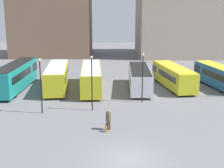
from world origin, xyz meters
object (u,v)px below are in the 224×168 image
(bus_1, at_px, (57,76))
(bus_0, at_px, (16,76))
(bus_5, at_px, (217,75))
(traveler, at_px, (108,118))
(bus_2, at_px, (91,77))
(lamp_post_1, at_px, (143,74))
(bus_4, at_px, (173,76))
(lamp_post_2, at_px, (41,81))
(suitcase, at_px, (106,129))
(bus_3, at_px, (139,78))
(lamp_post_3, at_px, (92,79))

(bus_1, bearing_deg, bus_0, 88.83)
(bus_5, relative_size, traveler, 5.37)
(bus_1, xyz_separation_m, bus_2, (4.45, -0.28, -0.02))
(traveler, relative_size, lamp_post_1, 0.33)
(bus_4, relative_size, lamp_post_2, 1.96)
(lamp_post_2, bearing_deg, suitcase, -37.85)
(bus_2, distance_m, traveler, 14.40)
(bus_1, distance_m, bus_2, 4.46)
(traveler, bearing_deg, bus_5, -48.71)
(bus_0, bearing_deg, bus_3, -88.35)
(bus_4, relative_size, lamp_post_1, 1.96)
(bus_3, bearing_deg, traveler, 166.44)
(bus_2, xyz_separation_m, lamp_post_3, (0.58, -8.86, 1.68))
(bus_1, xyz_separation_m, lamp_post_3, (5.03, -9.13, 1.67))
(suitcase, height_order, lamp_post_1, lamp_post_1)
(traveler, xyz_separation_m, suitcase, (-0.21, -0.47, -0.78))
(bus_0, xyz_separation_m, bus_1, (5.23, 0.35, -0.18))
(bus_1, xyz_separation_m, traveler, (6.70, -14.49, -0.58))
(bus_2, bearing_deg, bus_1, 83.68)
(bus_4, xyz_separation_m, lamp_post_3, (-10.26, -9.91, 1.79))
(bus_2, relative_size, bus_3, 1.13)
(suitcase, bearing_deg, bus_1, 18.08)
(suitcase, distance_m, lamp_post_3, 6.73)
(bus_0, xyz_separation_m, lamp_post_2, (5.29, -9.62, 1.43))
(suitcase, bearing_deg, traveler, -28.94)
(bus_3, distance_m, lamp_post_3, 10.63)
(bus_2, bearing_deg, bus_3, -93.27)
(bus_3, relative_size, traveler, 5.84)
(bus_3, xyz_separation_m, traveler, (-4.01, -14.16, -0.45))
(bus_2, bearing_deg, bus_4, -87.24)
(bus_3, xyz_separation_m, suitcase, (-4.22, -14.63, -1.24))
(bus_5, xyz_separation_m, suitcase, (-14.80, -15.93, -1.25))
(bus_5, xyz_separation_m, lamp_post_1, (-10.85, -7.29, 1.71))
(bus_0, relative_size, lamp_post_1, 2.23)
(lamp_post_3, bearing_deg, bus_0, 139.42)
(lamp_post_1, bearing_deg, lamp_post_2, -160.62)
(lamp_post_3, bearing_deg, suitcase, -75.96)
(bus_4, relative_size, lamp_post_3, 1.91)
(bus_3, height_order, bus_5, bus_5)
(bus_0, distance_m, bus_3, 15.94)
(bus_3, xyz_separation_m, lamp_post_3, (-5.68, -8.80, 1.79))
(bus_0, bearing_deg, bus_2, -87.98)
(traveler, distance_m, lamp_post_3, 6.04)
(bus_3, height_order, traveler, bus_3)
(bus_3, xyz_separation_m, bus_4, (4.59, 1.10, -0.00))
(bus_2, height_order, bus_3, bus_2)
(bus_3, bearing_deg, lamp_post_3, 149.45)
(bus_0, relative_size, bus_1, 1.11)
(bus_0, relative_size, bus_2, 1.03)
(bus_1, distance_m, bus_4, 15.31)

